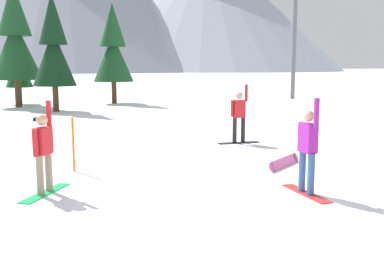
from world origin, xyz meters
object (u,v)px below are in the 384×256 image
(pine_tree_broad, at_px, (113,49))
(pine_tree_leaning, at_px, (15,39))
(snowboarder_midground, at_px, (43,151))
(ski_lift_tower, at_px, (295,27))
(pine_tree_short, at_px, (53,47))
(snowboarder_foreground, at_px, (307,148))
(trail_marker_pole, at_px, (73,144))
(pine_tree_tall, at_px, (18,62))
(snowboarder_background, at_px, (239,115))
(loose_snowboard_far_spare, at_px, (284,162))

(pine_tree_broad, bearing_deg, pine_tree_leaning, -172.52)
(pine_tree_leaning, bearing_deg, snowboarder_midground, -85.35)
(ski_lift_tower, bearing_deg, pine_tree_short, -166.76)
(snowboarder_midground, relative_size, pine_tree_broad, 0.27)
(snowboarder_foreground, relative_size, trail_marker_pole, 1.47)
(trail_marker_pole, xyz_separation_m, pine_tree_broad, (4.08, 20.61, 3.27))
(pine_tree_broad, height_order, pine_tree_tall, pine_tree_broad)
(snowboarder_midground, distance_m, pine_tree_leaning, 21.99)
(snowboarder_background, relative_size, pine_tree_tall, 0.37)
(snowboarder_foreground, distance_m, snowboarder_background, 6.23)
(snowboarder_background, bearing_deg, pine_tree_tall, 112.95)
(snowboarder_foreground, xyz_separation_m, ski_lift_tower, (14.52, 24.14, 4.99))
(snowboarder_foreground, relative_size, pine_tree_tall, 0.37)
(snowboarder_foreground, height_order, pine_tree_tall, pine_tree_tall)
(loose_snowboard_far_spare, height_order, pine_tree_short, pine_tree_short)
(loose_snowboard_far_spare, bearing_deg, pine_tree_broad, 93.65)
(snowboarder_midground, xyz_separation_m, pine_tree_broad, (4.80, 22.49, 3.04))
(snowboarder_midground, distance_m, pine_tree_short, 18.04)
(loose_snowboard_far_spare, xyz_separation_m, ski_lift_tower, (13.64, 21.75, 5.85))
(snowboarder_foreground, distance_m, pine_tree_leaning, 24.74)
(snowboarder_foreground, height_order, ski_lift_tower, ski_lift_tower)
(trail_marker_pole, relative_size, pine_tree_tall, 0.25)
(pine_tree_leaning, bearing_deg, pine_tree_short, -58.56)
(loose_snowboard_far_spare, distance_m, pine_tree_broad, 22.28)
(snowboarder_foreground, height_order, pine_tree_leaning, pine_tree_leaning)
(snowboarder_foreground, bearing_deg, loose_snowboard_far_spare, 69.91)
(snowboarder_foreground, height_order, snowboarder_background, snowboarder_background)
(snowboarder_background, relative_size, loose_snowboard_far_spare, 1.34)
(snowboarder_foreground, height_order, loose_snowboard_far_spare, snowboarder_foreground)
(snowboarder_background, xyz_separation_m, pine_tree_leaning, (-8.30, 17.32, 3.54))
(snowboarder_foreground, bearing_deg, pine_tree_tall, 105.39)
(loose_snowboard_far_spare, xyz_separation_m, trail_marker_pole, (-5.48, 1.29, 0.58))
(loose_snowboard_far_spare, xyz_separation_m, pine_tree_broad, (-1.40, 21.90, 3.85))
(trail_marker_pole, distance_m, pine_tree_tall, 22.34)
(loose_snowboard_far_spare, height_order, pine_tree_leaning, pine_tree_leaning)
(snowboarder_midground, relative_size, pine_tree_tall, 0.36)
(snowboarder_midground, xyz_separation_m, pine_tree_leaning, (-1.76, 21.63, 3.60))
(snowboarder_background, bearing_deg, snowboarder_midground, -146.69)
(pine_tree_tall, distance_m, ski_lift_tower, 21.88)
(snowboarder_foreground, bearing_deg, trail_marker_pole, 141.29)
(pine_tree_short, distance_m, pine_tree_tall, 6.65)
(trail_marker_pole, bearing_deg, pine_tree_tall, 96.44)
(snowboarder_background, distance_m, pine_tree_short, 15.03)
(snowboarder_foreground, xyz_separation_m, pine_tree_tall, (-7.10, 25.77, 2.04))
(pine_tree_leaning, distance_m, pine_tree_broad, 6.64)
(snowboarder_foreground, height_order, snowboarder_midground, snowboarder_foreground)
(pine_tree_tall, bearing_deg, pine_tree_short, -69.04)
(pine_tree_leaning, relative_size, pine_tree_broad, 1.14)
(pine_tree_short, bearing_deg, ski_lift_tower, 13.24)
(pine_tree_tall, bearing_deg, pine_tree_leaning, -89.49)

